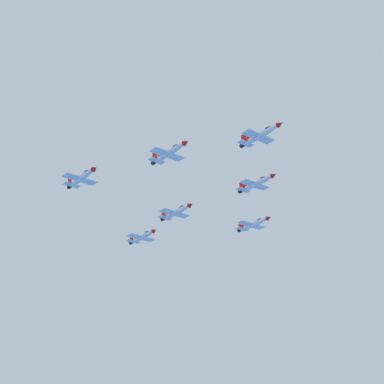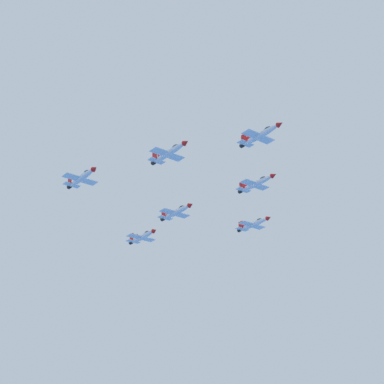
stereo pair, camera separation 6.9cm
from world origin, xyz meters
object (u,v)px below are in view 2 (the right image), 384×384
at_px(jet_lead, 260,135).
at_px(jet_right_outer, 81,178).
at_px(jet_right_wingman, 169,153).
at_px(jet_left_outer, 253,224).
at_px(jet_trailing, 142,237).
at_px(jet_left_wingman, 256,183).
at_px(jet_slot_rear, 176,212).

height_order(jet_lead, jet_right_outer, jet_lead).
bearing_deg(jet_right_wingman, jet_right_outer, -140.75).
height_order(jet_right_wingman, jet_right_outer, jet_right_wingman).
bearing_deg(jet_left_outer, jet_trailing, -120.34).
bearing_deg(jet_right_wingman, jet_lead, 39.25).
bearing_deg(jet_left_wingman, jet_right_outer, -111.98).
relative_size(jet_left_outer, jet_right_outer, 1.01).
height_order(jet_left_wingman, jet_right_outer, jet_left_wingman).
height_order(jet_right_outer, jet_slot_rear, jet_right_outer).
bearing_deg(jet_lead, jet_trailing, 179.40).
bearing_deg(jet_left_wingman, jet_lead, -40.93).
xyz_separation_m(jet_lead, jet_left_outer, (-9.86, -47.76, -5.93)).
distance_m(jet_lead, jet_right_outer, 49.30).
height_order(jet_left_outer, jet_trailing, jet_left_outer).
relative_size(jet_lead, jet_slot_rear, 0.99).
relative_size(jet_left_wingman, jet_trailing, 1.00).
distance_m(jet_lead, jet_slot_rear, 38.33).
xyz_separation_m(jet_slot_rear, jet_trailing, (8.92, -16.30, -2.47)).
height_order(jet_right_outer, jet_trailing, jet_right_outer).
bearing_deg(jet_left_outer, jet_lead, -40.24).
xyz_separation_m(jet_lead, jet_trailing, (26.77, -48.89, -11.88)).
xyz_separation_m(jet_lead, jet_slot_rear, (17.84, -32.59, -9.42)).
xyz_separation_m(jet_lead, jet_right_wingman, (22.77, -8.71, -2.37)).
height_order(jet_right_wingman, jet_slot_rear, jet_right_wingman).
bearing_deg(jet_trailing, jet_left_wingman, 23.52).
xyz_separation_m(jet_lead, jet_left_wingman, (-4.93, -23.88, -2.43)).
distance_m(jet_left_outer, jet_right_outer, 63.18).
distance_m(jet_right_wingman, jet_left_outer, 51.01).
height_order(jet_left_outer, jet_slot_rear, jet_left_outer).
bearing_deg(jet_left_wingman, jet_right_wingman, -90.56).
xyz_separation_m(jet_left_wingman, jet_slot_rear, (22.77, -8.71, -6.99)).
bearing_deg(jet_slot_rear, jet_right_wingman, -40.81).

